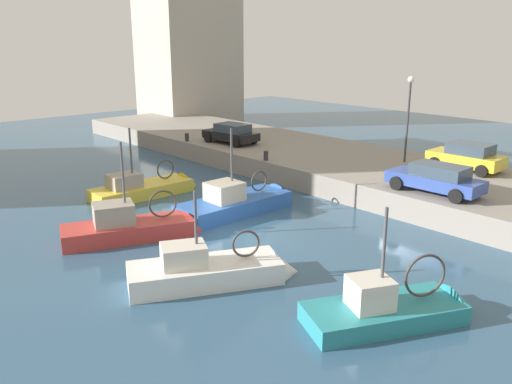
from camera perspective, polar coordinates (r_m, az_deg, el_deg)
The scene contains 13 objects.
water_surface at distance 22.36m, azimuth -2.25°, elevation -4.92°, with size 80.00×80.00×0.00m, color #335675.
quay_wall at distance 30.47m, azimuth 14.60°, elevation 1.52°, with size 9.00×56.00×1.20m, color gray.
fishing_boat_red at distance 22.89m, azimuth -12.69°, elevation -4.40°, with size 6.34×3.70×4.90m.
fishing_boat_yellow at distance 28.88m, azimuth -11.51°, elevation -0.08°, with size 6.17×2.22×4.53m.
fishing_boat_blue at distance 25.64m, azimuth -1.70°, elevation -1.81°, with size 6.54×2.33×5.02m.
fishing_boat_teal at distance 16.69m, azimuth 14.79°, elevation -12.77°, with size 5.71×3.92×4.40m.
fishing_boat_white at distance 18.50m, azimuth -4.44°, elevation -9.29°, with size 6.10×4.13×4.12m.
parked_car_blue at distance 25.57m, azimuth 18.78°, elevation 1.40°, with size 1.90×4.34×1.36m.
parked_car_yellow at distance 30.66m, azimuth 21.72°, elevation 3.57°, with size 2.10×3.87×1.48m.
parked_car_black at distance 36.01m, azimuth -2.67°, elevation 6.33°, with size 2.29×4.02×1.33m.
mooring_bollard_mid at distance 30.93m, azimuth 1.07°, elevation 3.93°, with size 0.28×0.28×0.55m, color #2D2D33.
mooring_bollard_north at distance 37.06m, azimuth -7.43°, elevation 5.85°, with size 0.28×0.28×0.55m, color #2D2D33.
quay_streetlamp at distance 31.21m, azimuth 16.10°, elevation 8.97°, with size 0.36×0.36×4.83m.
Camera 1 is at (-13.28, -16.08, 8.06)m, focal length 37.25 mm.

